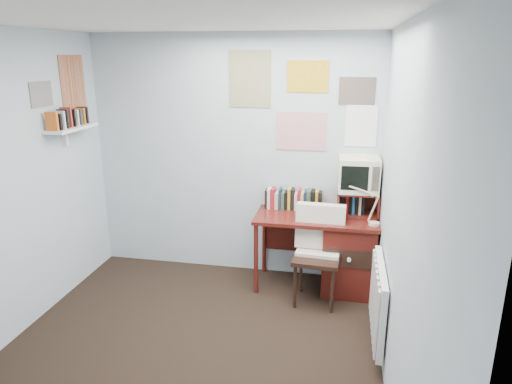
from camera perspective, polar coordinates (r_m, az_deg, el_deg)
ground at (r=3.75m, az=-9.35°, el=-20.83°), size 3.50×3.50×0.00m
back_wall at (r=4.77m, az=-2.86°, el=4.28°), size 3.00×0.02×2.50m
right_wall at (r=2.98m, az=17.69°, el=-4.24°), size 0.02×3.50×2.50m
ceiling at (r=3.00m, az=-11.74°, el=20.70°), size 3.00×3.50×0.02m
desk at (r=4.64m, az=10.78°, el=-7.35°), size 1.20×0.55×0.76m
desk_chair at (r=4.35m, az=7.61°, el=-8.21°), size 0.49×0.48×0.91m
desk_lamp at (r=4.33m, az=14.70°, el=-1.74°), size 0.31×0.29×0.37m
tv_riser at (r=4.58m, az=12.60°, el=-1.37°), size 0.40×0.30×0.25m
crt_tv at (r=4.52m, az=12.70°, el=2.40°), size 0.39×0.37×0.36m
book_row at (r=4.67m, az=4.84°, el=-0.85°), size 0.60×0.14×0.22m
radiator at (r=3.82m, az=15.08°, el=-12.98°), size 0.09×0.80×0.60m
wall_shelf at (r=4.66m, az=-22.04°, el=7.43°), size 0.20×0.62×0.24m
posters_back at (r=4.55m, az=5.77°, el=11.28°), size 1.20×0.01×0.90m
posters_left at (r=4.68m, az=-23.54°, el=12.00°), size 0.01×0.70×0.60m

